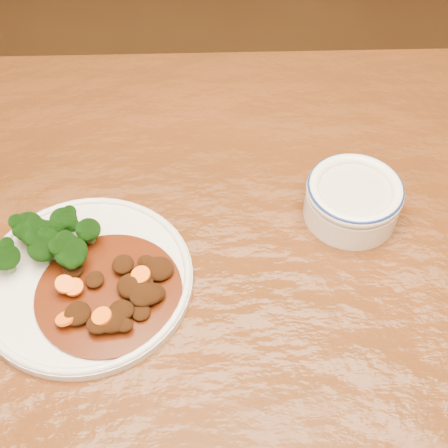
{
  "coord_description": "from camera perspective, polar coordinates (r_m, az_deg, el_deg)",
  "views": [
    {
      "loc": [
        -0.05,
        -0.45,
        1.38
      ],
      "look_at": [
        -0.07,
        0.05,
        0.77
      ],
      "focal_mm": 50.0,
      "sensor_mm": 36.0,
      "label": 1
    }
  ],
  "objects": [
    {
      "name": "dinner_plate",
      "position": [
        0.78,
        -12.49,
        -4.95
      ],
      "size": [
        0.26,
        0.26,
        0.02
      ],
      "rotation": [
        0.0,
        0.0,
        0.41
      ],
      "color": "silver",
      "rests_on": "dining_table"
    },
    {
      "name": "mince_stew",
      "position": [
        0.74,
        -9.54,
        -6.28
      ],
      "size": [
        0.17,
        0.17,
        0.03
      ],
      "color": "#471307",
      "rests_on": "dinner_plate"
    },
    {
      "name": "dip_bowl",
      "position": [
        0.82,
        11.72,
        2.3
      ],
      "size": [
        0.13,
        0.13,
        0.06
      ],
      "rotation": [
        0.0,
        0.0,
        0.22
      ],
      "color": "white",
      "rests_on": "dining_table"
    },
    {
      "name": "dining_table",
      "position": [
        0.85,
        4.5,
        -7.09
      ],
      "size": [
        1.56,
        1.0,
        0.75
      ],
      "rotation": [
        0.0,
        0.0,
        0.07
      ],
      "color": "#53260E",
      "rests_on": "ground"
    },
    {
      "name": "broccoli_florets",
      "position": [
        0.79,
        -15.84,
        -1.29
      ],
      "size": [
        0.12,
        0.09,
        0.04
      ],
      "color": "#568645",
      "rests_on": "dinner_plate"
    }
  ]
}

